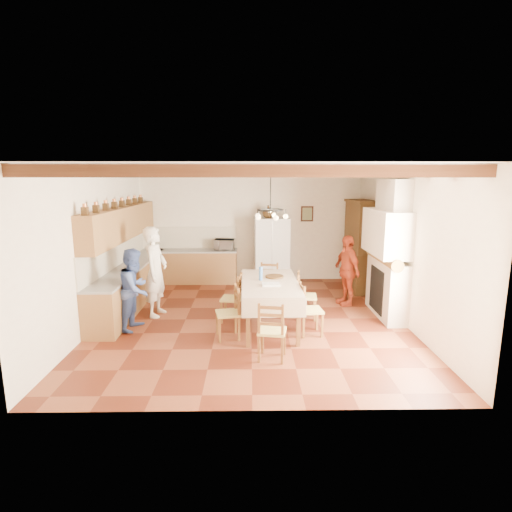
{
  "coord_description": "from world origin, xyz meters",
  "views": [
    {
      "loc": [
        -0.02,
        -7.71,
        2.83
      ],
      "look_at": [
        0.1,
        0.3,
        1.25
      ],
      "focal_mm": 28.0,
      "sensor_mm": 36.0,
      "label": 1
    }
  ],
  "objects_px": {
    "chair_left_near": "(228,312)",
    "chair_right_far": "(307,295)",
    "chair_end_near": "(272,330)",
    "person_woman_red": "(347,270)",
    "refrigerator": "(271,251)",
    "dining_table": "(270,286)",
    "hutch": "(360,246)",
    "chair_left_far": "(232,298)",
    "person_man": "(156,272)",
    "chair_right_near": "(311,309)",
    "person_woman_blue": "(135,289)",
    "chair_end_far": "(268,285)",
    "microwave": "(224,245)"
  },
  "relations": [
    {
      "from": "chair_left_near",
      "to": "chair_right_far",
      "type": "relative_size",
      "value": 1.0
    },
    {
      "from": "chair_right_far",
      "to": "chair_left_near",
      "type": "bearing_deg",
      "value": 129.47
    },
    {
      "from": "chair_end_near",
      "to": "person_woman_red",
      "type": "distance_m",
      "value": 3.31
    },
    {
      "from": "refrigerator",
      "to": "dining_table",
      "type": "bearing_deg",
      "value": -96.82
    },
    {
      "from": "hutch",
      "to": "dining_table",
      "type": "height_order",
      "value": "hutch"
    },
    {
      "from": "chair_left_far",
      "to": "person_man",
      "type": "distance_m",
      "value": 1.67
    },
    {
      "from": "chair_right_near",
      "to": "person_woman_red",
      "type": "xyz_separation_m",
      "value": [
        1.06,
        1.74,
        0.31
      ]
    },
    {
      "from": "refrigerator",
      "to": "chair_right_near",
      "type": "distance_m",
      "value": 3.64
    },
    {
      "from": "person_woman_blue",
      "to": "chair_end_near",
      "type": "bearing_deg",
      "value": -108.39
    },
    {
      "from": "chair_right_far",
      "to": "person_woman_red",
      "type": "relative_size",
      "value": 0.61
    },
    {
      "from": "chair_left_far",
      "to": "hutch",
      "type": "bearing_deg",
      "value": 134.49
    },
    {
      "from": "dining_table",
      "to": "chair_right_far",
      "type": "bearing_deg",
      "value": 31.89
    },
    {
      "from": "chair_left_near",
      "to": "chair_left_far",
      "type": "distance_m",
      "value": 0.88
    },
    {
      "from": "dining_table",
      "to": "chair_right_far",
      "type": "xyz_separation_m",
      "value": [
        0.77,
        0.48,
        -0.33
      ]
    },
    {
      "from": "refrigerator",
      "to": "hutch",
      "type": "distance_m",
      "value": 2.3
    },
    {
      "from": "chair_right_near",
      "to": "person_man",
      "type": "height_order",
      "value": "person_man"
    },
    {
      "from": "chair_left_near",
      "to": "chair_left_far",
      "type": "relative_size",
      "value": 1.0
    },
    {
      "from": "hutch",
      "to": "person_woman_red",
      "type": "bearing_deg",
      "value": -119.84
    },
    {
      "from": "hutch",
      "to": "person_woman_blue",
      "type": "bearing_deg",
      "value": -155.3
    },
    {
      "from": "person_man",
      "to": "chair_end_far",
      "type": "bearing_deg",
      "value": -68.26
    },
    {
      "from": "chair_right_near",
      "to": "microwave",
      "type": "bearing_deg",
      "value": 20.25
    },
    {
      "from": "chair_end_far",
      "to": "person_woman_red",
      "type": "bearing_deg",
      "value": 14.28
    },
    {
      "from": "chair_left_near",
      "to": "chair_end_near",
      "type": "distance_m",
      "value": 1.13
    },
    {
      "from": "hutch",
      "to": "chair_end_near",
      "type": "height_order",
      "value": "hutch"
    },
    {
      "from": "person_man",
      "to": "person_woman_red",
      "type": "height_order",
      "value": "person_man"
    },
    {
      "from": "dining_table",
      "to": "person_woman_blue",
      "type": "bearing_deg",
      "value": -179.28
    },
    {
      "from": "chair_right_far",
      "to": "chair_end_far",
      "type": "relative_size",
      "value": 1.0
    },
    {
      "from": "chair_right_far",
      "to": "chair_end_near",
      "type": "distance_m",
      "value": 2.02
    },
    {
      "from": "chair_left_near",
      "to": "person_man",
      "type": "height_order",
      "value": "person_man"
    },
    {
      "from": "dining_table",
      "to": "chair_end_far",
      "type": "relative_size",
      "value": 2.16
    },
    {
      "from": "chair_end_near",
      "to": "person_woman_blue",
      "type": "height_order",
      "value": "person_woman_blue"
    },
    {
      "from": "chair_right_near",
      "to": "microwave",
      "type": "xyz_separation_m",
      "value": [
        -1.8,
        3.75,
        0.56
      ]
    },
    {
      "from": "chair_left_near",
      "to": "person_woman_red",
      "type": "xyz_separation_m",
      "value": [
        2.56,
        1.9,
        0.31
      ]
    },
    {
      "from": "chair_left_far",
      "to": "person_man",
      "type": "bearing_deg",
      "value": -93.88
    },
    {
      "from": "chair_end_near",
      "to": "person_man",
      "type": "bearing_deg",
      "value": -31.54
    },
    {
      "from": "chair_right_far",
      "to": "person_woman_blue",
      "type": "height_order",
      "value": "person_woman_blue"
    },
    {
      "from": "chair_left_far",
      "to": "person_woman_red",
      "type": "bearing_deg",
      "value": 120.94
    },
    {
      "from": "refrigerator",
      "to": "chair_end_near",
      "type": "bearing_deg",
      "value": -96.13
    },
    {
      "from": "chair_left_near",
      "to": "chair_right_near",
      "type": "distance_m",
      "value": 1.51
    },
    {
      "from": "refrigerator",
      "to": "chair_right_near",
      "type": "relative_size",
      "value": 1.87
    },
    {
      "from": "chair_right_far",
      "to": "person_woman_red",
      "type": "distance_m",
      "value": 1.39
    },
    {
      "from": "chair_left_far",
      "to": "chair_left_near",
      "type": "bearing_deg",
      "value": 7.11
    },
    {
      "from": "chair_left_near",
      "to": "hutch",
      "type": "bearing_deg",
      "value": 123.08
    },
    {
      "from": "dining_table",
      "to": "chair_end_far",
      "type": "height_order",
      "value": "chair_end_far"
    },
    {
      "from": "chair_left_far",
      "to": "chair_right_far",
      "type": "relative_size",
      "value": 1.0
    },
    {
      "from": "dining_table",
      "to": "person_woman_blue",
      "type": "distance_m",
      "value": 2.53
    },
    {
      "from": "person_woman_blue",
      "to": "person_woman_red",
      "type": "relative_size",
      "value": 0.98
    },
    {
      "from": "chair_end_near",
      "to": "chair_right_far",
      "type": "bearing_deg",
      "value": -102.55
    },
    {
      "from": "person_woman_red",
      "to": "refrigerator",
      "type": "bearing_deg",
      "value": -156.05
    },
    {
      "from": "chair_right_near",
      "to": "person_woman_red",
      "type": "bearing_deg",
      "value": -36.73
    }
  ]
}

